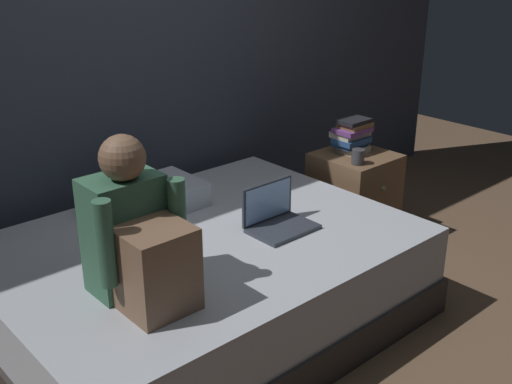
% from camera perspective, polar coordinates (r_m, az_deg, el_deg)
% --- Properties ---
extents(ground_plane, '(8.00, 8.00, 0.00)m').
position_cam_1_polar(ground_plane, '(3.17, 1.60, -12.64)').
color(ground_plane, brown).
extents(wall_back, '(5.60, 0.10, 2.70)m').
position_cam_1_polar(wall_back, '(3.60, -11.78, 14.37)').
color(wall_back, '#383D4C').
rests_on(wall_back, ground_plane).
extents(bed, '(2.00, 1.50, 0.48)m').
position_cam_1_polar(bed, '(3.13, -4.86, -8.11)').
color(bed, '#332D2B').
rests_on(bed, ground_plane).
extents(nightstand, '(0.44, 0.46, 0.57)m').
position_cam_1_polar(nightstand, '(4.02, 8.81, -0.45)').
color(nightstand, brown).
rests_on(nightstand, ground_plane).
extents(person_sitting, '(0.39, 0.44, 0.66)m').
position_cam_1_polar(person_sitting, '(2.48, -10.75, -4.17)').
color(person_sitting, '#38664C').
rests_on(person_sitting, bed).
extents(laptop, '(0.32, 0.23, 0.22)m').
position_cam_1_polar(laptop, '(3.09, 1.88, -2.32)').
color(laptop, '#333842').
rests_on(laptop, bed).
extents(pillow, '(0.56, 0.36, 0.13)m').
position_cam_1_polar(pillow, '(3.33, -9.76, -0.56)').
color(pillow, silver).
rests_on(pillow, bed).
extents(book_stack, '(0.23, 0.18, 0.21)m').
position_cam_1_polar(book_stack, '(3.93, 8.71, 5.10)').
color(book_stack, beige).
rests_on(book_stack, nightstand).
extents(mug, '(0.08, 0.08, 0.09)m').
position_cam_1_polar(mug, '(3.74, 9.23, 3.17)').
color(mug, '#3D3D42').
rests_on(mug, nightstand).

